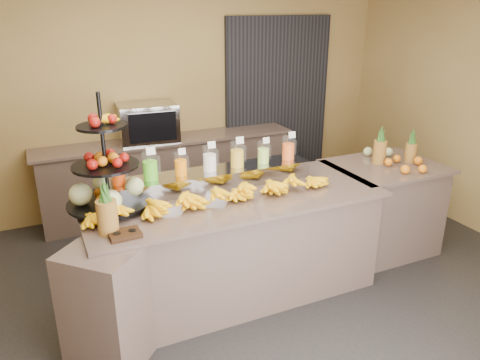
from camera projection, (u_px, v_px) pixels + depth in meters
ground at (249, 309)px, 3.98m from camera, size 6.00×6.00×0.00m
room_envelope at (231, 72)px, 4.06m from camera, size 6.04×5.02×2.82m
buffet_counter at (224, 250)px, 3.99m from camera, size 2.75×1.25×0.93m
right_counter at (381, 207)px, 4.82m from camera, size 1.08×0.88×0.93m
back_ledge at (170, 175)px, 5.73m from camera, size 3.10×0.55×0.93m
pitcher_tray at (210, 179)px, 4.08m from camera, size 1.85×0.30×0.15m
juice_pitcher_orange_a at (118, 174)px, 3.71m from camera, size 0.11×0.11×0.27m
juice_pitcher_green at (150, 168)px, 3.81m from camera, size 0.13×0.13×0.30m
juice_pitcher_orange_b at (181, 165)px, 3.92m from camera, size 0.11×0.11×0.26m
juice_pitcher_milk at (210, 160)px, 4.02m from camera, size 0.12×0.12×0.29m
juice_pitcher_lemon at (237, 156)px, 4.12m from camera, size 0.12×0.13×0.30m
juice_pitcher_lime at (263, 154)px, 4.22m from camera, size 0.11×0.11×0.26m
juice_pitcher_orange_c at (288, 149)px, 4.32m from camera, size 0.12×0.12×0.28m
banana_heap at (213, 193)px, 3.75m from camera, size 2.11×0.19×0.18m
fruit_stand at (113, 180)px, 3.61m from camera, size 0.70×0.70×0.91m
condiment_caddy at (125, 234)px, 3.22m from camera, size 0.22×0.17×0.03m
pineapple_left_a at (107, 213)px, 3.22m from camera, size 0.14×0.14×0.40m
pineapple_left_b at (115, 177)px, 3.93m from camera, size 0.12×0.12×0.38m
right_fruit_pile at (400, 158)px, 4.62m from camera, size 0.44×0.42×0.23m
oven_warmer at (148, 123)px, 5.40m from camera, size 0.68×0.50×0.44m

